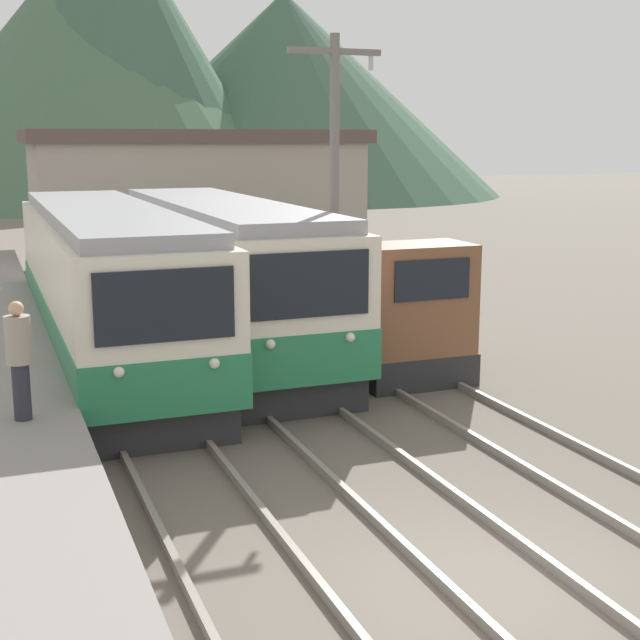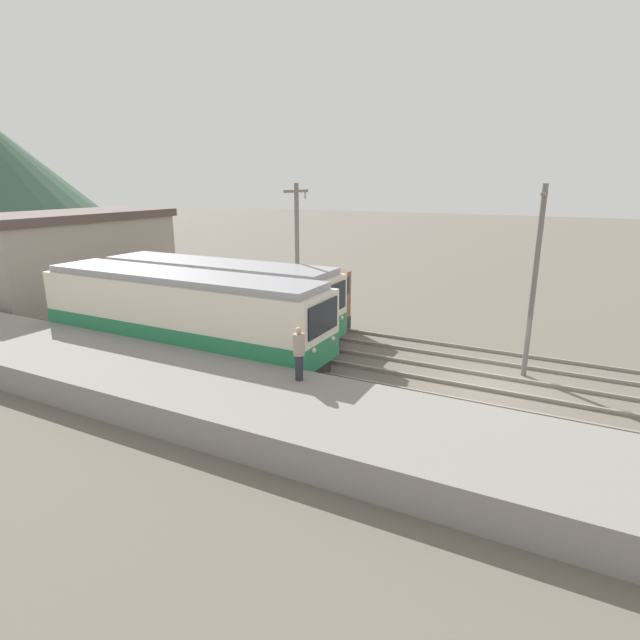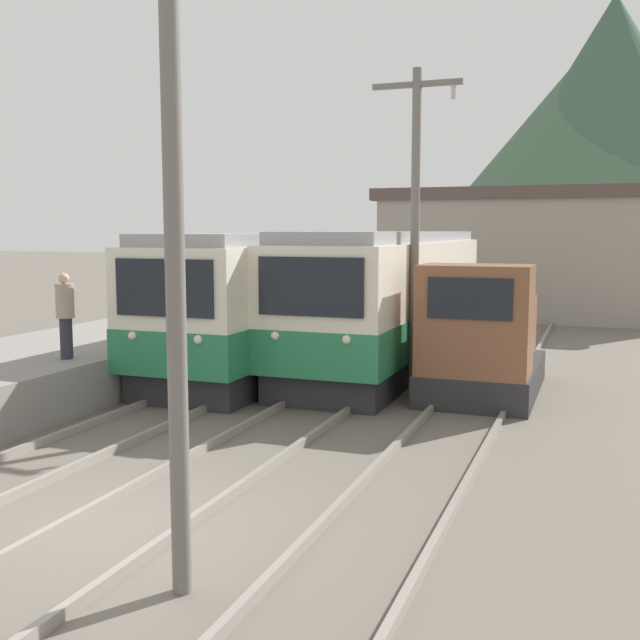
{
  "view_description": "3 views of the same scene",
  "coord_description": "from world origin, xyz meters",
  "views": [
    {
      "loc": [
        -5.3,
        -8.27,
        5.16
      ],
      "look_at": [
        1.12,
        8.32,
        1.51
      ],
      "focal_mm": 50.0,
      "sensor_mm": 36.0,
      "label": 1
    },
    {
      "loc": [
        -18.04,
        -2.3,
        7.3
      ],
      "look_at": [
        0.05,
        6.97,
        1.62
      ],
      "focal_mm": 28.0,
      "sensor_mm": 36.0,
      "label": 2
    },
    {
      "loc": [
        5.6,
        -7.45,
        3.7
      ],
      "look_at": [
        -0.01,
        7.53,
        1.78
      ],
      "focal_mm": 42.0,
      "sensor_mm": 36.0,
      "label": 3
    }
  ],
  "objects": [
    {
      "name": "commuter_train_left",
      "position": [
        -2.6,
        12.24,
        1.69
      ],
      "size": [
        2.84,
        13.61,
        3.63
      ],
      "color": "#28282B",
      "rests_on": "ground"
    },
    {
      "name": "shunting_locomotive",
      "position": [
        3.2,
        9.44,
        1.21
      ],
      "size": [
        2.4,
        4.57,
        3.0
      ],
      "color": "#28282B",
      "rests_on": "ground"
    },
    {
      "name": "track_right",
      "position": [
        3.2,
        0.0,
        0.07
      ],
      "size": [
        1.54,
        60.0,
        0.14
      ],
      "color": "gray",
      "rests_on": "ground"
    },
    {
      "name": "track_center",
      "position": [
        0.2,
        0.0,
        0.07
      ],
      "size": [
        1.54,
        60.0,
        0.14
      ],
      "color": "gray",
      "rests_on": "ground"
    },
    {
      "name": "catenary_mast_mid",
      "position": [
        1.71,
        8.99,
        3.93
      ],
      "size": [
        2.0,
        0.2,
        7.21
      ],
      "color": "slate",
      "rests_on": "ground"
    },
    {
      "name": "ground_plane",
      "position": [
        0.0,
        0.0,
        0.0
      ],
      "size": [
        200.0,
        200.0,
        0.0
      ],
      "primitive_type": "plane",
      "color": "#665E54"
    },
    {
      "name": "person_on_platform",
      "position": [
        -4.84,
        5.23,
        2.0
      ],
      "size": [
        0.38,
        0.38,
        1.8
      ],
      "color": "#282833",
      "rests_on": "platform_left"
    },
    {
      "name": "station_building",
      "position": [
        2.74,
        26.0,
        2.75
      ],
      "size": [
        12.6,
        6.3,
        5.45
      ],
      "color": "gray",
      "rests_on": "ground"
    },
    {
      "name": "commuter_train_center",
      "position": [
        0.2,
        12.5,
        1.71
      ],
      "size": [
        2.84,
        12.29,
        3.67
      ],
      "color": "#28282B",
      "rests_on": "ground"
    },
    {
      "name": "track_left",
      "position": [
        -2.6,
        0.0,
        0.07
      ],
      "size": [
        1.54,
        60.0,
        0.14
      ],
      "color": "gray",
      "rests_on": "ground"
    },
    {
      "name": "catenary_mast_near",
      "position": [
        1.71,
        -1.09,
        3.93
      ],
      "size": [
        2.0,
        0.2,
        7.21
      ],
      "color": "slate",
      "rests_on": "ground"
    },
    {
      "name": "platform_left",
      "position": [
        -6.25,
        0.0,
        0.51
      ],
      "size": [
        4.5,
        54.0,
        1.02
      ],
      "primitive_type": "cube",
      "color": "gray",
      "rests_on": "ground"
    }
  ]
}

